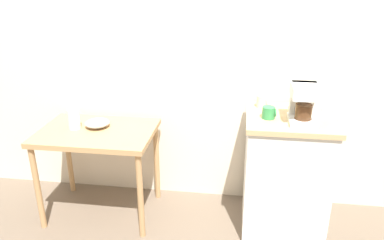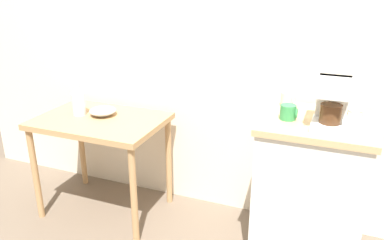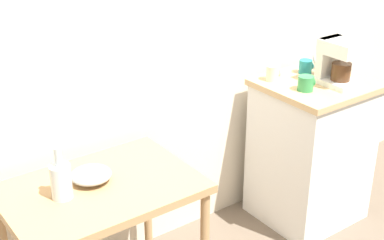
{
  "view_description": "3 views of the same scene",
  "coord_description": "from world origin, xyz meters",
  "px_view_note": "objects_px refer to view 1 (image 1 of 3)",
  "views": [
    {
      "loc": [
        0.37,
        -2.48,
        1.85
      ],
      "look_at": [
        0.04,
        -0.08,
        0.88
      ],
      "focal_mm": 34.89,
      "sensor_mm": 36.0,
      "label": 1
    },
    {
      "loc": [
        0.81,
        -2.1,
        1.65
      ],
      "look_at": [
        -0.01,
        -0.02,
        0.81
      ],
      "focal_mm": 36.07,
      "sensor_mm": 36.0,
      "label": 2
    },
    {
      "loc": [
        -1.6,
        -1.96,
        2.01
      ],
      "look_at": [
        -0.22,
        -0.06,
        0.94
      ],
      "focal_mm": 51.13,
      "sensor_mm": 36.0,
      "label": 3
    }
  ],
  "objects_px": {
    "bowl_stoneware": "(97,123)",
    "glass_carafe_vase": "(74,118)",
    "table_clock": "(316,103)",
    "mug_small_cream": "(262,101)",
    "mug_tall_green": "(269,113)",
    "coffee_maker": "(304,101)",
    "mug_dark_teal": "(297,105)"
  },
  "relations": [
    {
      "from": "bowl_stoneware",
      "to": "glass_carafe_vase",
      "type": "xyz_separation_m",
      "value": [
        -0.16,
        -0.05,
        0.05
      ]
    },
    {
      "from": "bowl_stoneware",
      "to": "table_clock",
      "type": "bearing_deg",
      "value": 4.59
    },
    {
      "from": "glass_carafe_vase",
      "to": "mug_small_cream",
      "type": "distance_m",
      "value": 1.42
    },
    {
      "from": "mug_small_cream",
      "to": "mug_tall_green",
      "type": "bearing_deg",
      "value": -80.12
    },
    {
      "from": "glass_carafe_vase",
      "to": "mug_tall_green",
      "type": "relative_size",
      "value": 2.52
    },
    {
      "from": "mug_tall_green",
      "to": "table_clock",
      "type": "xyz_separation_m",
      "value": [
        0.35,
        0.22,
        0.01
      ]
    },
    {
      "from": "coffee_maker",
      "to": "mug_dark_teal",
      "type": "distance_m",
      "value": 0.24
    },
    {
      "from": "mug_dark_teal",
      "to": "table_clock",
      "type": "relative_size",
      "value": 0.73
    },
    {
      "from": "coffee_maker",
      "to": "mug_tall_green",
      "type": "bearing_deg",
      "value": 174.06
    },
    {
      "from": "coffee_maker",
      "to": "mug_tall_green",
      "type": "distance_m",
      "value": 0.24
    },
    {
      "from": "table_clock",
      "to": "glass_carafe_vase",
      "type": "bearing_deg",
      "value": -174.27
    },
    {
      "from": "coffee_maker",
      "to": "table_clock",
      "type": "height_order",
      "value": "coffee_maker"
    },
    {
      "from": "mug_dark_teal",
      "to": "table_clock",
      "type": "bearing_deg",
      "value": 7.16
    },
    {
      "from": "coffee_maker",
      "to": "mug_small_cream",
      "type": "bearing_deg",
      "value": 136.42
    },
    {
      "from": "glass_carafe_vase",
      "to": "mug_dark_teal",
      "type": "bearing_deg",
      "value": 5.62
    },
    {
      "from": "table_clock",
      "to": "mug_tall_green",
      "type": "bearing_deg",
      "value": -147.92
    },
    {
      "from": "table_clock",
      "to": "mug_small_cream",
      "type": "bearing_deg",
      "value": 179.04
    },
    {
      "from": "glass_carafe_vase",
      "to": "coffee_maker",
      "type": "bearing_deg",
      "value": -2.07
    },
    {
      "from": "mug_dark_teal",
      "to": "bowl_stoneware",
      "type": "bearing_deg",
      "value": -175.65
    },
    {
      "from": "coffee_maker",
      "to": "mug_tall_green",
      "type": "height_order",
      "value": "coffee_maker"
    },
    {
      "from": "coffee_maker",
      "to": "mug_dark_teal",
      "type": "height_order",
      "value": "coffee_maker"
    },
    {
      "from": "bowl_stoneware",
      "to": "coffee_maker",
      "type": "bearing_deg",
      "value": -4.15
    },
    {
      "from": "bowl_stoneware",
      "to": "mug_dark_teal",
      "type": "xyz_separation_m",
      "value": [
        1.49,
        0.11,
        0.18
      ]
    },
    {
      "from": "bowl_stoneware",
      "to": "glass_carafe_vase",
      "type": "distance_m",
      "value": 0.18
    },
    {
      "from": "mug_tall_green",
      "to": "table_clock",
      "type": "relative_size",
      "value": 0.82
    },
    {
      "from": "mug_small_cream",
      "to": "table_clock",
      "type": "distance_m",
      "value": 0.38
    },
    {
      "from": "glass_carafe_vase",
      "to": "table_clock",
      "type": "distance_m",
      "value": 1.8
    },
    {
      "from": "mug_tall_green",
      "to": "glass_carafe_vase",
      "type": "bearing_deg",
      "value": 178.53
    },
    {
      "from": "coffee_maker",
      "to": "table_clock",
      "type": "distance_m",
      "value": 0.28
    },
    {
      "from": "mug_dark_teal",
      "to": "glass_carafe_vase",
      "type": "bearing_deg",
      "value": -174.38
    },
    {
      "from": "bowl_stoneware",
      "to": "glass_carafe_vase",
      "type": "relative_size",
      "value": 0.79
    },
    {
      "from": "glass_carafe_vase",
      "to": "mug_dark_teal",
      "type": "distance_m",
      "value": 1.66
    }
  ]
}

